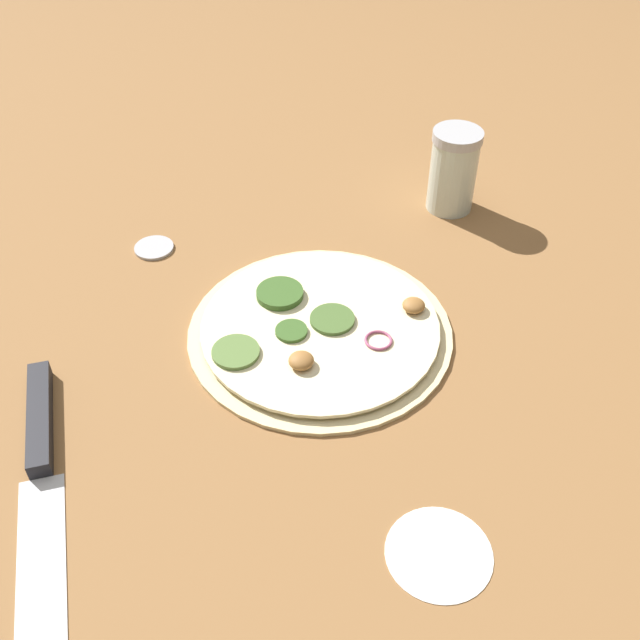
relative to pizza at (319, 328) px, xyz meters
name	(u,v)px	position (x,y,z in m)	size (l,w,h in m)	color
ground_plane	(320,333)	(0.00, 0.00, -0.01)	(3.00, 3.00, 0.00)	olive
pizza	(319,328)	(0.00, 0.00, 0.00)	(0.28, 0.28, 0.03)	beige
knife	(40,451)	(-0.05, 0.29, 0.00)	(0.30, 0.07, 0.02)	silver
spice_jar	(453,170)	(0.16, -0.25, 0.05)	(0.06, 0.06, 0.11)	silver
loose_cap	(154,247)	(0.21, 0.13, 0.00)	(0.05, 0.05, 0.01)	#B2B2B7
flour_patch	(439,553)	(-0.27, 0.01, -0.01)	(0.09, 0.09, 0.00)	white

